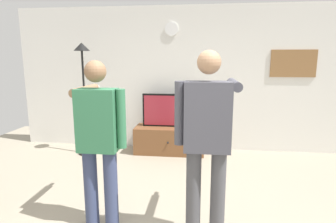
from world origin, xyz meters
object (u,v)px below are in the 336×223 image
Objects in this scene: person_standing_nearer_lamp at (99,137)px; wall_clock at (172,29)px; tv_stand at (170,140)px; framed_picture at (293,63)px; television at (170,110)px; floor_lamp at (83,76)px; person_standing_nearer_couch at (207,137)px.

wall_clock is at bearing 80.73° from person_standing_nearer_lamp.
tv_stand is 0.74× the size of person_standing_nearer_lamp.
framed_picture is at bearing 7.66° from tv_stand.
person_standing_nearer_lamp reaches higher than television.
floor_lamp is at bearing -169.42° from television.
television is 1.29× the size of framed_picture.
wall_clock is at bearing 90.00° from television.
wall_clock reaches higher than person_standing_nearer_lamp.
floor_lamp is at bearing -160.84° from wall_clock.
tv_stand is 1.94m from floor_lamp.
wall_clock is 2.28m from framed_picture.
wall_clock is 3.01m from person_standing_nearer_lamp.
person_standing_nearer_couch is (0.63, -2.49, 0.78)m from tv_stand.
person_standing_nearer_couch reaches higher than television.
floor_lamp is 1.17× the size of person_standing_nearer_lamp.
person_standing_nearer_couch is (0.63, -2.54, 0.23)m from television.
framed_picture is at bearing 6.47° from television.
television is 1.50m from wall_clock.
framed_picture reaches higher than tv_stand.
television is at bearing 79.83° from person_standing_nearer_lamp.
framed_picture reaches higher than television.
television is 4.15× the size of wall_clock.
floor_lamp reaches higher than framed_picture.
wall_clock is at bearing -179.87° from framed_picture.
tv_stand is 1.62× the size of framed_picture.
tv_stand is at bearing 79.63° from person_standing_nearer_lamp.
framed_picture is (2.19, 0.30, 1.41)m from tv_stand.
tv_stand is 5.20× the size of wall_clock.
person_standing_nearer_couch is at bearing -77.29° from wall_clock.
floor_lamp is 2.45m from person_standing_nearer_lamp.
person_standing_nearer_lamp is at bearing -100.17° from television.
tv_stand is 1.25× the size of television.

